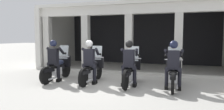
{
  "coord_description": "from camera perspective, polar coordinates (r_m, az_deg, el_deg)",
  "views": [
    {
      "loc": [
        2.21,
        -6.69,
        1.69
      ],
      "look_at": [
        0.0,
        0.45,
        1.03
      ],
      "focal_mm": 32.74,
      "sensor_mm": 36.0,
      "label": 1
    }
  ],
  "objects": [
    {
      "name": "ground_plane",
      "position": [
        10.08,
        4.3,
        -4.63
      ],
      "size": [
        80.0,
        80.0,
        0.0
      ],
      "primitive_type": "plane",
      "color": "#A8A59E"
    },
    {
      "name": "station_building",
      "position": [
        11.78,
        6.99,
        7.01
      ],
      "size": [
        10.01,
        4.22,
        3.35
      ],
      "color": "black",
      "rests_on": "ground"
    },
    {
      "name": "kerb_strip",
      "position": [
        9.37,
        4.03,
        -5.0
      ],
      "size": [
        9.51,
        0.24,
        0.12
      ],
      "primitive_type": "cube",
      "color": "#B7B5AD",
      "rests_on": "ground"
    },
    {
      "name": "motorcycle_far_left",
      "position": [
        8.33,
        -14.8,
        -3.35
      ],
      "size": [
        0.62,
        2.04,
        1.35
      ],
      "rotation": [
        0.0,
        0.0,
        -0.02
      ],
      "color": "black",
      "rests_on": "ground"
    },
    {
      "name": "police_officer_far_left",
      "position": [
        8.04,
        -15.94,
        -0.53
      ],
      "size": [
        0.63,
        0.61,
        1.58
      ],
      "rotation": [
        0.0,
        0.0,
        -0.02
      ],
      "color": "black",
      "rests_on": "ground"
    },
    {
      "name": "motorcycle_center_left",
      "position": [
        7.7,
        -5.42,
        -3.88
      ],
      "size": [
        0.62,
        2.04,
        1.35
      ],
      "rotation": [
        0.0,
        0.0,
        0.02
      ],
      "color": "black",
      "rests_on": "ground"
    },
    {
      "name": "police_officer_center_left",
      "position": [
        7.39,
        -6.3,
        -0.84
      ],
      "size": [
        0.63,
        0.61,
        1.58
      ],
      "rotation": [
        0.0,
        0.0,
        0.02
      ],
      "color": "black",
      "rests_on": "ground"
    },
    {
      "name": "motorcycle_center_right",
      "position": [
        7.31,
        5.28,
        -4.35
      ],
      "size": [
        0.62,
        2.04,
        1.35
      ],
      "rotation": [
        0.0,
        0.0,
        0.03
      ],
      "color": "black",
      "rests_on": "ground"
    },
    {
      "name": "police_officer_center_right",
      "position": [
        6.98,
        4.81,
        -1.17
      ],
      "size": [
        0.63,
        0.61,
        1.58
      ],
      "rotation": [
        0.0,
        0.0,
        0.03
      ],
      "color": "black",
      "rests_on": "ground"
    },
    {
      "name": "motorcycle_far_right",
      "position": [
        7.15,
        16.73,
        -4.76
      ],
      "size": [
        0.62,
        2.04,
        1.35
      ],
      "rotation": [
        0.0,
        0.0,
        -0.02
      ],
      "color": "black",
      "rests_on": "ground"
    },
    {
      "name": "police_officer_far_right",
      "position": [
        6.81,
        16.79,
        -1.52
      ],
      "size": [
        0.63,
        0.61,
        1.58
      ],
      "rotation": [
        0.0,
        0.0,
        -0.02
      ],
      "color": "black",
      "rests_on": "ground"
    }
  ]
}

